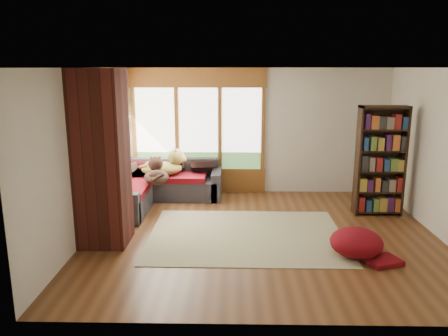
% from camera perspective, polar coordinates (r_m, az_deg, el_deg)
% --- Properties ---
extents(floor, '(5.50, 5.50, 0.00)m').
position_cam_1_polar(floor, '(7.07, 5.03, -8.66)').
color(floor, '#522E16').
rests_on(floor, ground).
extents(ceiling, '(5.50, 5.50, 0.00)m').
position_cam_1_polar(ceiling, '(6.57, 5.49, 12.92)').
color(ceiling, white).
extents(wall_back, '(5.50, 0.04, 2.60)m').
position_cam_1_polar(wall_back, '(9.16, 4.17, 4.79)').
color(wall_back, silver).
rests_on(wall_back, ground).
extents(wall_front, '(5.50, 0.04, 2.60)m').
position_cam_1_polar(wall_front, '(4.29, 7.56, -4.83)').
color(wall_front, silver).
rests_on(wall_front, ground).
extents(wall_left, '(0.04, 5.00, 2.60)m').
position_cam_1_polar(wall_left, '(7.06, -17.62, 1.75)').
color(wall_left, silver).
rests_on(wall_left, ground).
extents(wall_right, '(0.04, 5.00, 2.60)m').
position_cam_1_polar(wall_right, '(7.42, 26.95, 1.46)').
color(wall_right, silver).
rests_on(wall_right, ground).
extents(windows_back, '(2.82, 0.10, 1.90)m').
position_cam_1_polar(windows_back, '(9.14, -3.37, 5.10)').
color(windows_back, brown).
rests_on(windows_back, wall_back).
extents(windows_left, '(0.10, 2.62, 1.90)m').
position_cam_1_polar(windows_left, '(8.17, -14.79, 3.75)').
color(windows_left, brown).
rests_on(windows_left, wall_left).
extents(roller_blind, '(0.03, 0.72, 0.90)m').
position_cam_1_polar(roller_blind, '(8.91, -13.31, 7.16)').
color(roller_blind, olive).
rests_on(roller_blind, wall_left).
extents(brick_chimney, '(0.70, 0.70, 2.60)m').
position_cam_1_polar(brick_chimney, '(6.63, -15.71, 1.16)').
color(brick_chimney, '#471914').
rests_on(brick_chimney, ground).
extents(sectional_sofa, '(2.20, 2.20, 0.80)m').
position_cam_1_polar(sectional_sofa, '(8.69, -8.64, -2.49)').
color(sectional_sofa, '#2B2932').
rests_on(sectional_sofa, ground).
extents(area_rug, '(3.06, 2.34, 0.01)m').
position_cam_1_polar(area_rug, '(7.02, 2.89, -8.75)').
color(area_rug, beige).
rests_on(area_rug, ground).
extents(bookshelf, '(0.84, 0.28, 1.96)m').
position_cam_1_polar(bookshelf, '(8.21, 19.76, 0.84)').
color(bookshelf, black).
rests_on(bookshelf, ground).
extents(pouf, '(0.89, 0.89, 0.40)m').
position_cam_1_polar(pouf, '(6.50, 16.92, -9.20)').
color(pouf, maroon).
rests_on(pouf, area_rug).
extents(dog_tan, '(0.94, 0.72, 0.46)m').
position_cam_1_polar(dog_tan, '(8.72, -7.68, 0.76)').
color(dog_tan, olive).
rests_on(dog_tan, sectional_sofa).
extents(dog_brindle, '(0.58, 0.80, 0.40)m').
position_cam_1_polar(dog_brindle, '(8.21, -8.86, -0.29)').
color(dog_brindle, black).
rests_on(dog_brindle, sectional_sofa).
extents(throw_pillows, '(1.98, 1.68, 0.45)m').
position_cam_1_polar(throw_pillows, '(8.71, -8.34, 0.80)').
color(throw_pillows, black).
rests_on(throw_pillows, sectional_sofa).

